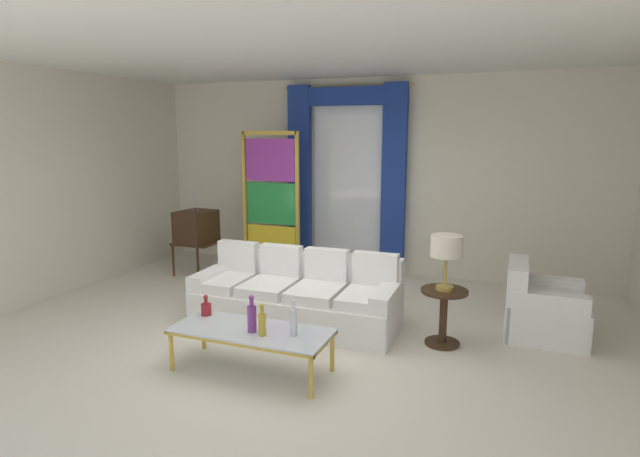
{
  "coord_description": "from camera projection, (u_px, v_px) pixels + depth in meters",
  "views": [
    {
      "loc": [
        2.11,
        -4.68,
        2.19
      ],
      "look_at": [
        -0.05,
        0.9,
        1.05
      ],
      "focal_mm": 28.62,
      "sensor_mm": 36.0,
      "label": 1
    }
  ],
  "objects": [
    {
      "name": "ceiling_slab",
      "position": [
        321.0,
        55.0,
        5.61
      ],
      "size": [
        8.0,
        7.6,
        0.04
      ],
      "primitive_type": "cube",
      "color": "white"
    },
    {
      "name": "vintage_tv",
      "position": [
        196.0,
        228.0,
        7.85
      ],
      "size": [
        0.62,
        0.64,
        1.35
      ],
      "color": "#382314",
      "rests_on": "ground"
    },
    {
      "name": "armchair_white",
      "position": [
        540.0,
        310.0,
        5.52
      ],
      "size": [
        0.83,
        0.83,
        0.8
      ],
      "color": "white",
      "rests_on": "ground"
    },
    {
      "name": "round_side_table",
      "position": [
        444.0,
        312.0,
        5.27
      ],
      "size": [
        0.48,
        0.48,
        0.59
      ],
      "color": "#382314",
      "rests_on": "ground"
    },
    {
      "name": "couch_white_long",
      "position": [
        298.0,
        297.0,
        5.91
      ],
      "size": [
        2.35,
        0.95,
        0.86
      ],
      "color": "white",
      "rests_on": "ground"
    },
    {
      "name": "peacock_figurine",
      "position": [
        292.0,
        268.0,
        7.49
      ],
      "size": [
        0.44,
        0.6,
        0.5
      ],
      "color": "beige",
      "rests_on": "ground"
    },
    {
      "name": "coffee_table",
      "position": [
        251.0,
        333.0,
        4.67
      ],
      "size": [
        1.48,
        0.6,
        0.41
      ],
      "color": "silver",
      "rests_on": "ground"
    },
    {
      "name": "bottle_amber_squat",
      "position": [
        252.0,
        317.0,
        4.58
      ],
      "size": [
        0.08,
        0.08,
        0.34
      ],
      "color": "#753384",
      "rests_on": "coffee_table"
    },
    {
      "name": "bottle_blue_decanter",
      "position": [
        206.0,
        308.0,
        5.01
      ],
      "size": [
        0.1,
        0.1,
        0.21
      ],
      "color": "maroon",
      "rests_on": "coffee_table"
    },
    {
      "name": "bottle_ruby_flask",
      "position": [
        294.0,
        321.0,
        4.5
      ],
      "size": [
        0.06,
        0.06,
        0.33
      ],
      "color": "silver",
      "rests_on": "coffee_table"
    },
    {
      "name": "stained_glass_divider",
      "position": [
        271.0,
        206.0,
        7.86
      ],
      "size": [
        0.95,
        0.05,
        2.2
      ],
      "color": "gold",
      "rests_on": "ground"
    },
    {
      "name": "ground_plane",
      "position": [
        294.0,
        340.0,
        5.44
      ],
      "size": [
        16.0,
        16.0,
        0.0
      ],
      "primitive_type": "plane",
      "color": "silver"
    },
    {
      "name": "bottle_crystal_tall",
      "position": [
        262.0,
        323.0,
        4.5
      ],
      "size": [
        0.07,
        0.07,
        0.29
      ],
      "color": "gold",
      "rests_on": "coffee_table"
    },
    {
      "name": "wall_left",
      "position": [
        68.0,
        183.0,
        7.01
      ],
      "size": [
        0.12,
        7.0,
        3.0
      ],
      "primitive_type": "cube",
      "color": "silver",
      "rests_on": "ground"
    },
    {
      "name": "curtained_window",
      "position": [
        346.0,
        161.0,
        7.91
      ],
      "size": [
        2.0,
        0.17,
        2.7
      ],
      "color": "white",
      "rests_on": "ground"
    },
    {
      "name": "wall_rear",
      "position": [
        373.0,
        176.0,
        7.97
      ],
      "size": [
        8.0,
        0.12,
        3.0
      ],
      "primitive_type": "cube",
      "color": "silver",
      "rests_on": "ground"
    },
    {
      "name": "table_lamp_brass",
      "position": [
        447.0,
        249.0,
        5.14
      ],
      "size": [
        0.32,
        0.32,
        0.57
      ],
      "color": "#B29338",
      "rests_on": "round_side_table"
    }
  ]
}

